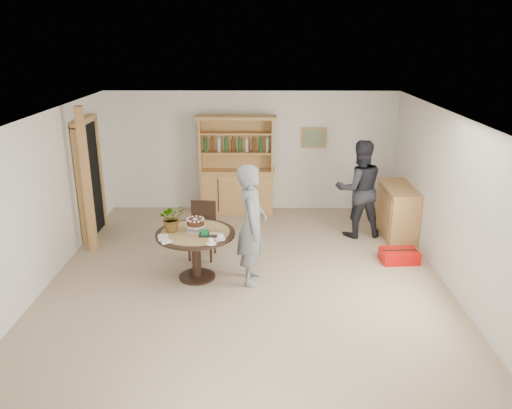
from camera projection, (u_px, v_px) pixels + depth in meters
The scene contains 17 objects.
ground at pixel (247, 284), 7.54m from camera, with size 7.00×7.00×0.00m, color tan.
room_shell at pixel (246, 173), 6.98m from camera, with size 6.04×7.04×2.52m.
doorway at pixel (89, 177), 9.10m from camera, with size 0.13×1.10×2.18m.
pine_post at pixel (87, 182), 8.30m from camera, with size 0.12×0.12×2.50m, color tan.
hutch at pixel (237, 181), 10.38m from camera, with size 1.62×0.54×2.04m.
sideboard at pixel (397, 211), 9.25m from camera, with size 0.54×1.26×0.94m.
dining_table at pixel (196, 241), 7.54m from camera, with size 1.20×1.20×0.76m.
dining_chair at pixel (203, 226), 8.35m from camera, with size 0.46×0.46×0.95m.
birthday_cake at pixel (195, 223), 7.50m from camera, with size 0.30×0.30×0.20m.
flower_vase at pixel (172, 218), 7.48m from camera, with size 0.38×0.33×0.42m, color #3F7233.
gift_tray at pixel (209, 234), 7.37m from camera, with size 0.30×0.20×0.08m.
coffee_cup_a at pixel (220, 237), 7.21m from camera, with size 0.15×0.15×0.09m.
coffee_cup_b at pixel (211, 242), 7.05m from camera, with size 0.15×0.15×0.08m.
napkins at pixel (164, 239), 7.20m from camera, with size 0.24×0.33×0.03m.
teen_boy at pixel (252, 225), 7.34m from camera, with size 0.67×0.44×1.83m, color slate.
adult_person at pixel (359, 189), 9.09m from camera, with size 0.88×0.68×1.81m, color black.
red_suitcase at pixel (399, 256), 8.25m from camera, with size 0.63×0.45×0.21m.
Camera 1 is at (0.21, -6.74, 3.57)m, focal length 35.00 mm.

